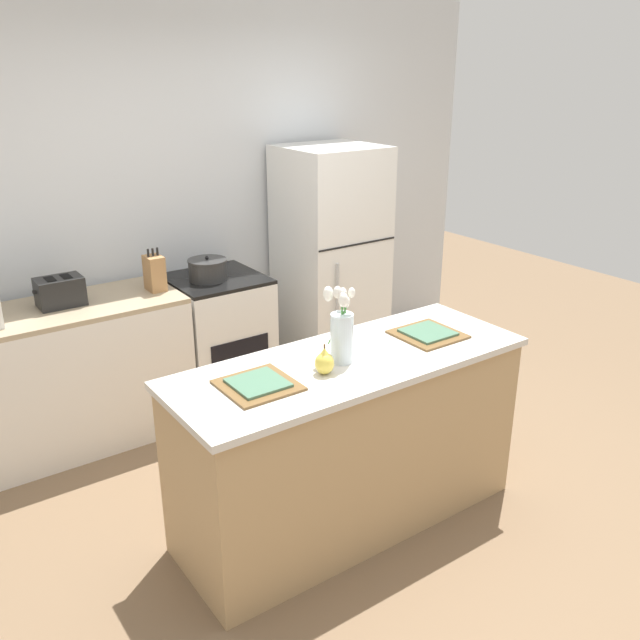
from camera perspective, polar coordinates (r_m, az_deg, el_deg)
The scene contains 13 objects.
ground_plane at distance 3.71m, azimuth 2.32°, elevation -16.28°, with size 10.00×10.00×0.00m, color brown.
back_wall at distance 4.78m, azimuth -12.39°, elevation 9.71°, with size 5.20×0.08×2.70m.
kitchen_island at distance 3.45m, azimuth 2.43°, elevation -10.20°, with size 1.80×0.66×0.92m.
back_counter at distance 4.39m, azimuth -22.11°, elevation -4.88°, with size 1.68×0.60×0.90m.
stove_range at distance 4.73m, azimuth -8.48°, elevation -1.61°, with size 0.60×0.61×0.90m.
refrigerator at distance 5.06m, azimuth 0.89°, elevation 4.93°, with size 0.68×0.67×1.69m.
flower_vase at distance 3.15m, azimuth 1.79°, elevation -0.90°, with size 0.12×0.15×0.38m.
pear_figurine at distance 3.07m, azimuth 0.38°, elevation -3.56°, with size 0.09×0.09×0.15m.
plate_setting_left at distance 2.98m, azimuth -5.26°, elevation -5.41°, with size 0.32×0.32×0.02m.
plate_setting_right at distance 3.55m, azimuth 9.05°, elevation -1.13°, with size 0.32×0.32×0.02m.
toaster at distance 4.25m, azimuth -21.05°, elevation 2.25°, with size 0.28×0.18×0.17m.
cooking_pot at distance 4.51m, azimuth -9.44°, elevation 4.21°, with size 0.26×0.26×0.16m.
knife_block at distance 4.36m, azimuth -13.75°, elevation 3.87°, with size 0.10×0.14×0.27m.
Camera 1 is at (-1.82, -2.32, 2.25)m, focal length 38.00 mm.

